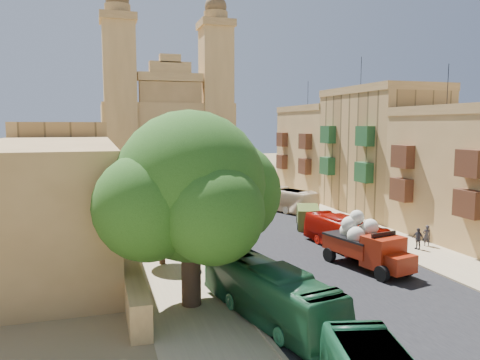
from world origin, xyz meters
TOP-DOWN VIEW (x-y plane):
  - ground at (0.00, 0.00)m, footprint 260.00×260.00m
  - road_surface at (0.00, 30.00)m, footprint 14.00×140.00m
  - sidewalk_east at (9.50, 30.00)m, footprint 5.00×140.00m
  - sidewalk_west at (-9.50, 30.00)m, footprint 5.00×140.00m
  - kerb_east at (7.00, 30.00)m, footprint 0.25×140.00m
  - kerb_west at (-7.00, 30.00)m, footprint 0.25×140.00m
  - townhouse_b at (15.95, 11.00)m, footprint 9.00×14.00m
  - townhouse_c at (15.95, 25.00)m, footprint 9.00×14.00m
  - townhouse_d at (15.95, 39.00)m, footprint 9.00×14.00m
  - west_wall at (-12.50, 20.00)m, footprint 1.00×40.00m
  - west_building_low at (-18.00, 18.00)m, footprint 10.00×28.00m
  - west_building_mid at (-18.00, 44.00)m, footprint 10.00×22.00m
  - church at (-0.00, 78.61)m, footprint 28.00×22.50m
  - ficus_tree at (-9.41, 4.01)m, footprint 10.49×9.65m
  - street_tree_a at (-10.00, 12.00)m, footprint 3.23×3.23m
  - street_tree_b at (-10.00, 24.00)m, footprint 3.04×3.04m
  - street_tree_c at (-10.00, 36.00)m, footprint 2.88×2.88m
  - street_tree_d at (-10.00, 48.00)m, footprint 3.21×3.21m
  - red_truck at (3.10, 6.88)m, footprint 3.88×6.96m
  - olive_pickup at (4.95, 20.00)m, footprint 3.61×5.02m
  - bus_green_north at (-6.19, 1.00)m, footprint 4.39×10.46m
  - bus_red_east at (4.00, 11.32)m, footprint 2.84×9.33m
  - bus_cream_east at (5.64, 28.68)m, footprint 5.84×9.87m
  - car_blue_a at (-5.00, 15.37)m, footprint 1.36×3.36m
  - car_white_a at (-3.31, 32.36)m, footprint 2.14×3.65m
  - car_cream at (3.39, 29.49)m, footprint 2.64×4.19m
  - car_dkblue at (-3.86, 45.91)m, footprint 2.38×5.00m
  - car_white_b at (4.55, 34.03)m, footprint 1.52×3.25m
  - car_blue_b at (-2.14, 61.86)m, footprint 2.93×4.46m
  - pedestrian_a at (11.00, 10.66)m, footprint 0.72×0.58m
  - pedestrian_c at (9.66, 10.01)m, footprint 0.68×1.08m

SIDE VIEW (x-z plane):
  - ground at x=0.00m, z-range 0.00..0.00m
  - road_surface at x=0.00m, z-range 0.00..0.01m
  - sidewalk_east at x=9.50m, z-range 0.00..0.01m
  - sidewalk_west at x=-9.50m, z-range 0.00..0.01m
  - kerb_east at x=7.00m, z-range 0.00..0.12m
  - kerb_west at x=-7.00m, z-range 0.00..0.12m
  - car_white_b at x=4.55m, z-range 0.00..1.07m
  - car_cream at x=3.39m, z-range 0.00..1.08m
  - car_white_a at x=-3.31m, z-range 0.00..1.14m
  - car_blue_a at x=-5.00m, z-range 0.00..1.14m
  - car_blue_b at x=-2.14m, z-range 0.00..1.39m
  - car_dkblue at x=-3.86m, z-range 0.00..1.41m
  - pedestrian_a at x=11.00m, z-range 0.00..1.70m
  - pedestrian_c at x=9.66m, z-range 0.00..1.71m
  - west_wall at x=-12.50m, z-range 0.00..1.80m
  - olive_pickup at x=4.95m, z-range -0.02..1.88m
  - bus_red_east at x=4.00m, z-range 0.00..2.56m
  - bus_cream_east at x=5.64m, z-range 0.00..2.71m
  - bus_green_north at x=-6.19m, z-range 0.00..2.84m
  - red_truck at x=3.10m, z-range -0.23..3.63m
  - street_tree_c at x=-10.00m, z-range 0.74..5.17m
  - street_tree_b at x=-10.00m, z-range 0.79..5.47m
  - street_tree_d at x=-10.00m, z-range 0.83..5.77m
  - street_tree_a at x=-10.00m, z-range 0.84..5.80m
  - west_building_low at x=-18.00m, z-range 0.00..8.40m
  - west_building_mid at x=-18.00m, z-range 0.00..10.00m
  - townhouse_b at x=15.95m, z-range -1.79..13.11m
  - townhouse_d at x=15.95m, z-range -1.79..14.11m
  - ficus_tree at x=-9.41m, z-range 0.95..11.45m
  - townhouse_c at x=15.95m, z-range -1.79..15.61m
  - church at x=0.00m, z-range -8.63..27.67m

